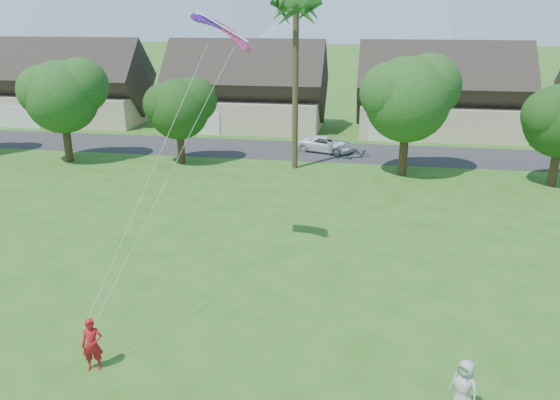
% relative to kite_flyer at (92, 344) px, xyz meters
% --- Properties ---
extents(street, '(90.00, 7.00, 0.01)m').
position_rel_kite_flyer_xyz_m(street, '(5.04, 31.18, -0.93)').
color(street, '#2D2D30').
rests_on(street, ground).
extents(kite_flyer, '(0.78, 0.63, 1.86)m').
position_rel_kite_flyer_xyz_m(kite_flyer, '(0.00, 0.00, 0.00)').
color(kite_flyer, red).
rests_on(kite_flyer, ground).
extents(watcher, '(1.05, 1.01, 1.81)m').
position_rel_kite_flyer_xyz_m(watcher, '(11.72, -0.20, -0.02)').
color(watcher, '#B5B5B1').
rests_on(watcher, ground).
extents(parked_car, '(5.11, 3.44, 1.30)m').
position_rel_kite_flyer_xyz_m(parked_car, '(4.94, 31.18, -0.28)').
color(parked_car, white).
rests_on(parked_car, ground).
extents(houses_row, '(72.75, 8.19, 8.86)m').
position_rel_kite_flyer_xyz_m(houses_row, '(5.53, 40.17, 2.51)').
color(houses_row, beige).
rests_on(houses_row, ground).
extents(tree_row, '(62.27, 6.67, 8.45)m').
position_rel_kite_flyer_xyz_m(tree_row, '(3.90, 25.09, 3.96)').
color(tree_row, '#47301C').
rests_on(tree_row, ground).
extents(fan_palm, '(3.00, 3.00, 13.80)m').
position_rel_kite_flyer_xyz_m(fan_palm, '(3.04, 25.68, 10.87)').
color(fan_palm, '#4C3D26').
rests_on(fan_palm, ground).
extents(parafoil_kite, '(2.60, 1.00, 0.50)m').
position_rel_kite_flyer_xyz_m(parafoil_kite, '(2.38, 8.88, 9.69)').
color(parafoil_kite, '#5416AA').
rests_on(parafoil_kite, ground).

